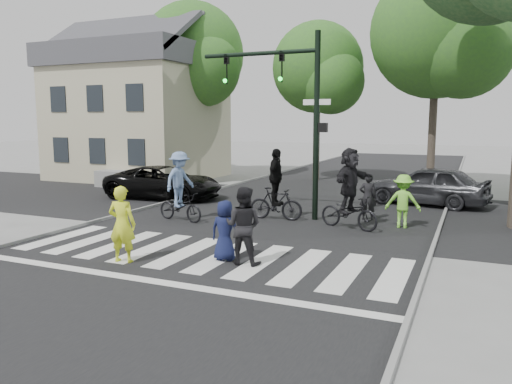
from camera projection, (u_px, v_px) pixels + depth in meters
ground at (182, 265)px, 11.19m from camera, size 120.00×120.00×0.00m
road_stem at (267, 223)px, 15.72m from camera, size 10.00×70.00×0.01m
road_cross at (298, 208)px, 18.44m from camera, size 70.00×10.00×0.01m
curb_left at (136, 210)px, 17.72m from camera, size 0.10×70.00×0.10m
curb_right at (437, 237)px, 13.70m from camera, size 0.10×70.00×0.10m
crosswalk at (197, 258)px, 11.79m from camera, size 10.00×3.85×0.01m
traffic_signal at (292, 99)px, 16.11m from camera, size 4.45×0.29×6.00m
bg_tree_0 at (128, 72)px, 30.28m from camera, size 5.46×5.20×8.97m
bg_tree_1 at (195, 58)px, 27.73m from camera, size 6.09×5.80×9.80m
bg_tree_2 at (321, 71)px, 26.12m from camera, size 5.04×4.80×8.40m
bg_tree_3 at (444, 37)px, 22.32m from camera, size 6.30×6.00×10.20m
house at (139, 110)px, 27.89m from camera, size 8.40×8.10×8.82m
pedestrian_woman at (122, 224)px, 11.34m from camera, size 0.71×0.53×1.77m
pedestrian_child at (225, 231)px, 11.50m from camera, size 0.72×0.50×1.42m
pedestrian_adult at (243, 226)px, 11.19m from camera, size 0.90×0.73×1.77m
cyclist_left at (180, 191)px, 15.99m from camera, size 1.86×1.26×2.25m
cyclist_mid at (276, 191)px, 16.19m from camera, size 1.81×1.11×2.33m
cyclist_right at (350, 193)px, 14.82m from camera, size 2.03×1.88×2.43m
car_suv at (164, 182)px, 20.66m from camera, size 5.00×2.54×1.35m
car_grey at (428, 185)px, 19.06m from camera, size 4.72×2.61×1.52m
bystander_hivis at (403, 201)px, 14.99m from camera, size 1.08×0.66×1.62m
bystander_dark at (368, 197)px, 16.22m from camera, size 0.62×0.48×1.52m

